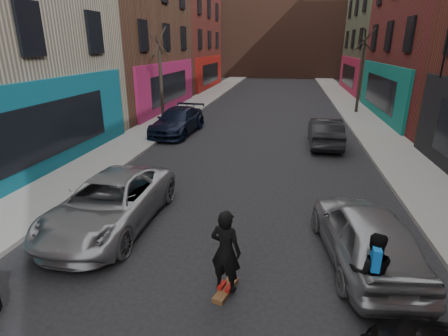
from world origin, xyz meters
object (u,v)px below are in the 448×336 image
at_px(parked_right_end, 325,132).
at_px(pedestrian, 371,272).
at_px(parked_left_far, 110,203).
at_px(parked_left_end, 178,121).
at_px(skateboarder, 226,251).
at_px(tree_right_far, 362,63).
at_px(skateboard, 226,290).
at_px(parked_right_far, 365,234).
at_px(tree_left_far, 160,68).

relative_size(parked_right_end, pedestrian, 2.59).
bearing_deg(pedestrian, parked_right_end, -86.55).
bearing_deg(parked_left_far, parked_left_end, 98.13).
bearing_deg(pedestrian, parked_left_end, -54.37).
relative_size(skateboarder, pedestrian, 1.08).
height_order(skateboarder, pedestrian, skateboarder).
relative_size(tree_right_far, skateboard, 8.50).
xyz_separation_m(parked_left_far, pedestrian, (6.20, -2.13, 0.12)).
height_order(skateboard, pedestrian, pedestrian).
height_order(parked_right_far, skateboarder, skateboarder).
distance_m(parked_right_far, parked_right_end, 9.92).
distance_m(parked_right_end, skateboard, 11.86).
bearing_deg(skateboarder, tree_left_far, -51.10).
height_order(tree_left_far, parked_right_far, tree_left_far).
height_order(parked_right_far, parked_right_end, parked_right_far).
bearing_deg(tree_right_far, skateboarder, -105.84).
height_order(parked_left_far, pedestrian, pedestrian).
xyz_separation_m(tree_right_far, pedestrian, (-3.20, -20.63, -2.73)).
bearing_deg(parked_right_far, tree_right_far, -106.76).
distance_m(parked_left_end, parked_right_far, 13.50).
xyz_separation_m(tree_right_far, parked_right_far, (-3.00, -19.09, -2.82)).
relative_size(parked_right_far, skateboard, 5.22).
distance_m(tree_left_far, skateboarder, 16.23).
xyz_separation_m(parked_right_far, skateboard, (-2.86, -1.57, -0.66)).
bearing_deg(tree_left_far, parked_left_end, -52.36).
relative_size(tree_right_far, skateboarder, 3.99).
xyz_separation_m(parked_right_end, skateboard, (-2.86, -11.49, -0.63)).
distance_m(skateboard, skateboarder, 0.90).
distance_m(tree_right_far, parked_right_far, 19.53).
bearing_deg(skateboard, parked_right_far, 43.63).
relative_size(parked_left_far, skateboarder, 2.86).
distance_m(skateboard, pedestrian, 2.77).
height_order(tree_right_far, pedestrian, tree_right_far).
height_order(parked_right_far, skateboard, parked_right_far).
bearing_deg(parked_right_far, parked_left_end, -62.52).
bearing_deg(parked_left_end, parked_right_far, -50.96).
distance_m(tree_left_far, parked_left_end, 3.75).
xyz_separation_m(tree_left_far, parked_left_end, (1.60, -2.07, -2.68)).
height_order(parked_left_far, parked_right_far, parked_right_far).
bearing_deg(pedestrian, skateboard, 4.99).
relative_size(parked_right_end, skateboarder, 2.41).
distance_m(parked_left_far, skateboard, 4.19).
xyz_separation_m(parked_left_end, parked_right_far, (7.80, -11.01, 0.01)).
bearing_deg(tree_left_far, pedestrian, -57.85).
relative_size(parked_left_far, parked_right_far, 1.17).
height_order(tree_right_far, skateboard, tree_right_far).
bearing_deg(skateboard, parked_left_end, 126.29).
bearing_deg(tree_left_far, skateboard, -65.97).
bearing_deg(tree_left_far, parked_right_end, -18.62).
bearing_deg(parked_right_end, parked_left_end, -7.78).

